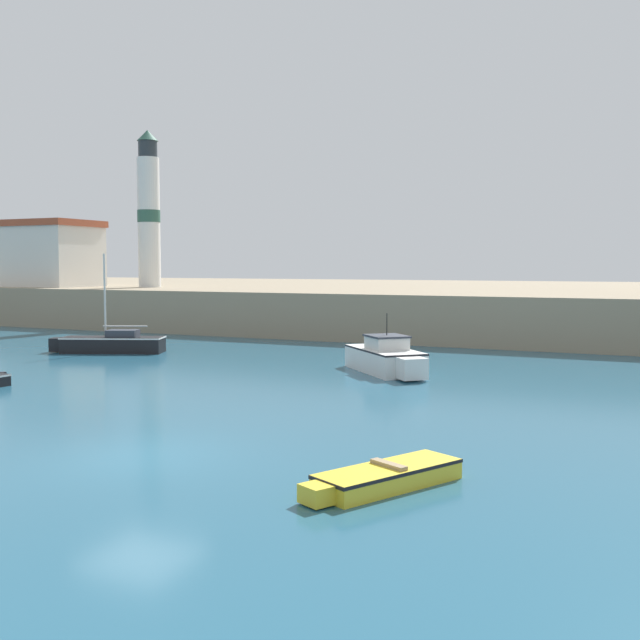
# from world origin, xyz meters

# --- Properties ---
(ground_plane) EXTENTS (200.00, 200.00, 0.00)m
(ground_plane) POSITION_xyz_m (0.00, 0.00, 0.00)
(ground_plane) COLOR #235670
(quay_seawall) EXTENTS (120.00, 40.00, 2.77)m
(quay_seawall) POSITION_xyz_m (0.00, 45.47, 1.39)
(quay_seawall) COLOR gray
(quay_seawall) RESTS_ON ground
(dinghy_yellow_1) EXTENTS (2.40, 3.67, 0.49)m
(dinghy_yellow_1) POSITION_xyz_m (6.04, -0.00, 0.23)
(dinghy_yellow_1) COLOR yellow
(dinghy_yellow_1) RESTS_ON ground
(motorboat_white_3) EXTENTS (4.64, 4.77, 2.45)m
(motorboat_white_3) POSITION_xyz_m (0.64, 15.15, 0.60)
(motorboat_white_3) COLOR white
(motorboat_white_3) RESTS_ON ground
(sailboat_black_4) EXTENTS (5.73, 3.28, 5.00)m
(sailboat_black_4) POSITION_xyz_m (-14.41, 15.97, 0.48)
(sailboat_black_4) COLOR black
(sailboat_black_4) RESTS_ON ground
(lighthouse) EXTENTS (1.68, 1.68, 11.58)m
(lighthouse) POSITION_xyz_m (-24.00, 31.65, 8.37)
(lighthouse) COLOR silver
(lighthouse) RESTS_ON quay_seawall
(harbor_shed_near_wharf) EXTENTS (6.36, 5.38, 5.06)m
(harbor_shed_near_wharf) POSITION_xyz_m (-32.00, 30.15, 5.33)
(harbor_shed_near_wharf) COLOR silver
(harbor_shed_near_wharf) RESTS_ON quay_seawall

